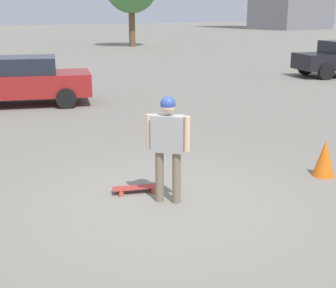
# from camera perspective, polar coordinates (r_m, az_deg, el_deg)

# --- Properties ---
(ground_plane) EXTENTS (220.00, 220.00, 0.00)m
(ground_plane) POSITION_cam_1_polar(r_m,az_deg,el_deg) (7.21, 0.00, -7.03)
(ground_plane) COLOR gray
(person) EXTENTS (0.46, 0.53, 1.63)m
(person) POSITION_cam_1_polar(r_m,az_deg,el_deg) (6.89, 0.00, 0.67)
(person) COLOR #7A6B56
(person) RESTS_ON ground_plane
(skateboard) EXTENTS (0.78, 0.49, 0.09)m
(skateboard) POSITION_cam_1_polar(r_m,az_deg,el_deg) (7.56, -3.87, -5.39)
(skateboard) COLOR #A5332D
(skateboard) RESTS_ON ground_plane
(car_parked_near) EXTENTS (4.58, 3.38, 1.49)m
(car_parked_near) POSITION_cam_1_polar(r_m,az_deg,el_deg) (15.38, -17.27, 7.42)
(car_parked_near) COLOR maroon
(car_parked_near) RESTS_ON ground_plane
(traffic_cone) EXTENTS (0.38, 0.38, 0.66)m
(traffic_cone) POSITION_cam_1_polar(r_m,az_deg,el_deg) (8.66, 18.55, -1.64)
(traffic_cone) COLOR orange
(traffic_cone) RESTS_ON ground_plane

